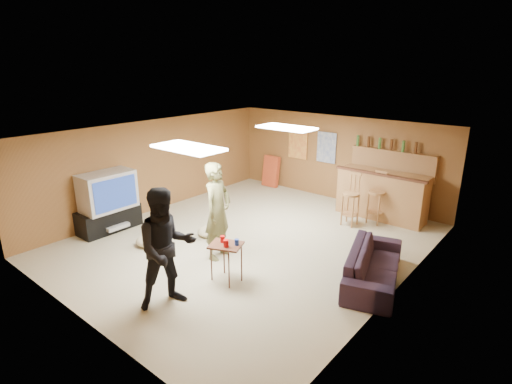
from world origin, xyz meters
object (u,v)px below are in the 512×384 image
Objects in this scene: tv_body at (107,191)px; sofa at (374,265)px; tray_table at (226,263)px; person_black at (166,248)px; person_olive at (218,211)px; bar_counter at (382,195)px.

sofa is at bearing 17.20° from tv_body.
tray_table is at bearing 112.01° from sofa.
tv_body is 3.30m from person_black.
person_black reaches higher than person_olive.
tv_body is 0.56× the size of sofa.
person_olive is at bearing 93.53° from sofa.
person_olive is 2.73× the size of tray_table.
sofa is (5.24, 1.62, -0.61)m from tv_body.
person_olive reaches higher than sofa.
person_olive reaches higher than tray_table.
tray_table reaches higher than sofa.
person_olive is 1.66m from person_black.
person_black reaches higher than tv_body.
person_black is 2.75× the size of tray_table.
person_black is at bearing 123.60° from sofa.
person_black reaches higher than bar_counter.
bar_counter is at bearing -33.56° from person_olive.
bar_counter reaches higher than tray_table.
tray_table is (-0.79, -4.37, -0.22)m from bar_counter.
tv_body is at bearing 89.72° from sofa.
tv_body reaches higher than sofa.
sofa is 2.43m from tray_table.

